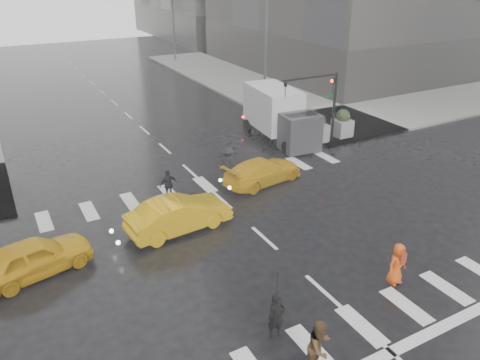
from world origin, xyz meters
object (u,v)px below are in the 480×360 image
taxi_front (34,257)px  box_truck (280,114)px  traffic_signal_pole (323,95)px  taxi_mid (179,214)px  pedestrian_brown (320,347)px  pedestrian_orange (397,264)px

taxi_front → box_truck: 17.81m
traffic_signal_pole → taxi_mid: traffic_signal_pole is taller
traffic_signal_pole → taxi_mid: 13.38m
pedestrian_brown → pedestrian_orange: pedestrian_brown is taller
taxi_front → taxi_mid: taxi_mid is taller
traffic_signal_pole → pedestrian_orange: bearing=-116.5°
pedestrian_orange → taxi_front: 13.29m
box_truck → pedestrian_orange: bearing=-100.9°
pedestrian_orange → box_truck: 15.44m
pedestrian_brown → pedestrian_orange: 5.35m
pedestrian_brown → taxi_mid: 9.19m
pedestrian_brown → taxi_front: (-6.42, 8.80, -0.17)m
pedestrian_brown → box_truck: box_truck is taller
taxi_front → box_truck: (15.94, 7.87, 1.05)m
taxi_front → pedestrian_orange: bearing=-134.1°
taxi_mid → box_truck: size_ratio=0.74×
pedestrian_orange → taxi_mid: 9.07m
pedestrian_orange → box_truck: box_truck is taller
taxi_front → box_truck: box_truck is taller
pedestrian_orange → traffic_signal_pole: bearing=61.1°
traffic_signal_pole → taxi_front: traffic_signal_pole is taller
taxi_mid → box_truck: bearing=-58.9°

